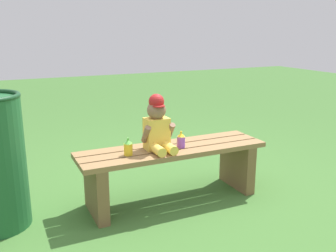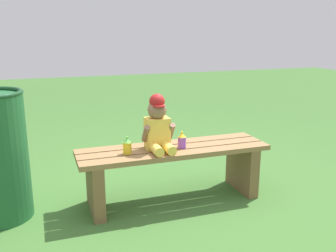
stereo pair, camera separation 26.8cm
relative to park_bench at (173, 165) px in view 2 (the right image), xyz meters
The scene contains 5 objects.
ground_plane 0.28m from the park_bench, ahead, with size 16.00×16.00×0.00m, color #3D6B2D.
park_bench is the anchor object (origin of this frame).
child_figure 0.34m from the park_bench, behind, with size 0.23×0.27×0.40m.
sippy_cup_left 0.41m from the park_bench, behind, with size 0.06×0.06×0.12m.
sippy_cup_right 0.20m from the park_bench, 31.41° to the right, with size 0.06×0.06×0.12m.
Camera 2 is at (-0.91, -2.50, 1.27)m, focal length 40.42 mm.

